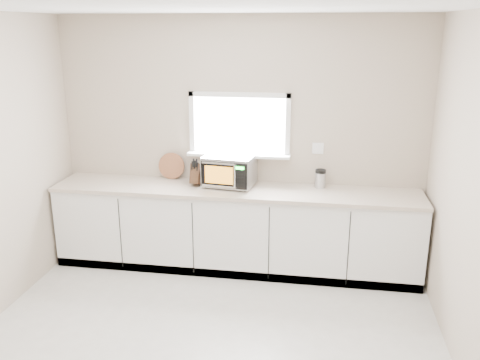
# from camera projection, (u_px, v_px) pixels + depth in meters

# --- Properties ---
(back_wall) EXTENTS (4.00, 0.17, 2.70)m
(back_wall) POSITION_uv_depth(u_px,v_px,m) (240.00, 141.00, 5.55)
(back_wall) COLOR #B6A491
(back_wall) RESTS_ON ground
(cabinets) EXTENTS (3.92, 0.60, 0.88)m
(cabinets) POSITION_uv_depth(u_px,v_px,m) (235.00, 230.00, 5.54)
(cabinets) COLOR white
(cabinets) RESTS_ON ground
(countertop) EXTENTS (3.92, 0.64, 0.04)m
(countertop) POSITION_uv_depth(u_px,v_px,m) (235.00, 190.00, 5.40)
(countertop) COLOR beige
(countertop) RESTS_ON cabinets
(microwave) EXTENTS (0.56, 0.48, 0.34)m
(microwave) POSITION_uv_depth(u_px,v_px,m) (229.00, 170.00, 5.43)
(microwave) COLOR black
(microwave) RESTS_ON countertop
(knife_block) EXTENTS (0.12, 0.22, 0.31)m
(knife_block) POSITION_uv_depth(u_px,v_px,m) (197.00, 173.00, 5.47)
(knife_block) COLOR #4B2B1B
(knife_block) RESTS_ON countertop
(cutting_board) EXTENTS (0.30, 0.07, 0.29)m
(cutting_board) POSITION_uv_depth(u_px,v_px,m) (171.00, 166.00, 5.70)
(cutting_board) COLOR #96593A
(cutting_board) RESTS_ON countertop
(coffee_grinder) EXTENTS (0.12, 0.12, 0.20)m
(coffee_grinder) POSITION_uv_depth(u_px,v_px,m) (320.00, 178.00, 5.39)
(coffee_grinder) COLOR #A9ACB0
(coffee_grinder) RESTS_ON countertop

